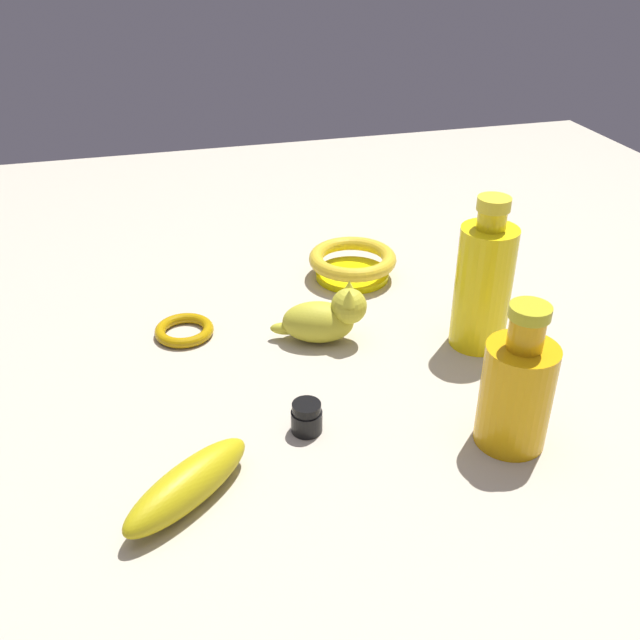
{
  "coord_description": "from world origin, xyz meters",
  "views": [
    {
      "loc": [
        0.76,
        -0.2,
        0.54
      ],
      "look_at": [
        0.0,
        0.0,
        0.07
      ],
      "focal_mm": 39.89,
      "sensor_mm": 36.0,
      "label": 1
    }
  ],
  "objects_px": {
    "bowl": "(352,262)",
    "bottle_tall": "(484,284)",
    "cat_figurine": "(326,317)",
    "nail_polish_jar": "(307,417)",
    "bangle": "(184,330)",
    "banana": "(188,485)",
    "bottle_short": "(517,389)"
  },
  "relations": [
    {
      "from": "bowl",
      "to": "bottle_tall",
      "type": "bearing_deg",
      "value": 24.57
    },
    {
      "from": "cat_figurine",
      "to": "nail_polish_jar",
      "type": "xyz_separation_m",
      "value": [
        0.19,
        -0.07,
        -0.02
      ]
    },
    {
      "from": "bottle_tall",
      "to": "nail_polish_jar",
      "type": "xyz_separation_m",
      "value": [
        0.12,
        -0.28,
        -0.07
      ]
    },
    {
      "from": "bangle",
      "to": "bottle_tall",
      "type": "xyz_separation_m",
      "value": [
        0.13,
        0.39,
        0.09
      ]
    },
    {
      "from": "banana",
      "to": "bottle_tall",
      "type": "bearing_deg",
      "value": 167.4
    },
    {
      "from": "cat_figurine",
      "to": "bangle",
      "type": "bearing_deg",
      "value": -109.01
    },
    {
      "from": "bangle",
      "to": "bottle_tall",
      "type": "height_order",
      "value": "bottle_tall"
    },
    {
      "from": "bangle",
      "to": "nail_polish_jar",
      "type": "distance_m",
      "value": 0.28
    },
    {
      "from": "cat_figurine",
      "to": "banana",
      "type": "height_order",
      "value": "cat_figurine"
    },
    {
      "from": "bowl",
      "to": "banana",
      "type": "relative_size",
      "value": 0.86
    },
    {
      "from": "cat_figurine",
      "to": "bangle",
      "type": "relative_size",
      "value": 1.58
    },
    {
      "from": "bottle_short",
      "to": "banana",
      "type": "xyz_separation_m",
      "value": [
        0.0,
        -0.37,
        -0.05
      ]
    },
    {
      "from": "bangle",
      "to": "bottle_tall",
      "type": "distance_m",
      "value": 0.42
    },
    {
      "from": "cat_figurine",
      "to": "bottle_short",
      "type": "relative_size",
      "value": 0.75
    },
    {
      "from": "bottle_short",
      "to": "banana",
      "type": "relative_size",
      "value": 1.06
    },
    {
      "from": "bangle",
      "to": "banana",
      "type": "distance_m",
      "value": 0.33
    },
    {
      "from": "bottle_tall",
      "to": "bowl",
      "type": "bearing_deg",
      "value": -155.43
    },
    {
      "from": "bottle_short",
      "to": "bowl",
      "type": "distance_m",
      "value": 0.44
    },
    {
      "from": "bottle_tall",
      "to": "banana",
      "type": "relative_size",
      "value": 1.29
    },
    {
      "from": "cat_figurine",
      "to": "banana",
      "type": "relative_size",
      "value": 0.8
    },
    {
      "from": "bowl",
      "to": "nail_polish_jar",
      "type": "bearing_deg",
      "value": -25.01
    },
    {
      "from": "bottle_tall",
      "to": "nail_polish_jar",
      "type": "bearing_deg",
      "value": -65.93
    },
    {
      "from": "bottle_tall",
      "to": "cat_figurine",
      "type": "bearing_deg",
      "value": -107.03
    },
    {
      "from": "bottle_short",
      "to": "nail_polish_jar",
      "type": "xyz_separation_m",
      "value": [
        -0.08,
        -0.22,
        -0.05
      ]
    },
    {
      "from": "bowl",
      "to": "bangle",
      "type": "bearing_deg",
      "value": -69.03
    },
    {
      "from": "bangle",
      "to": "bowl",
      "type": "relative_size",
      "value": 0.59
    },
    {
      "from": "cat_figurine",
      "to": "bottle_tall",
      "type": "bearing_deg",
      "value": 72.97
    },
    {
      "from": "bottle_short",
      "to": "bowl",
      "type": "relative_size",
      "value": 1.24
    },
    {
      "from": "cat_figurine",
      "to": "banana",
      "type": "distance_m",
      "value": 0.34
    },
    {
      "from": "nail_polish_jar",
      "to": "bangle",
      "type": "bearing_deg",
      "value": -155.07
    },
    {
      "from": "banana",
      "to": "nail_polish_jar",
      "type": "bearing_deg",
      "value": 170.54
    },
    {
      "from": "bangle",
      "to": "bottle_short",
      "type": "relative_size",
      "value": 0.47
    }
  ]
}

